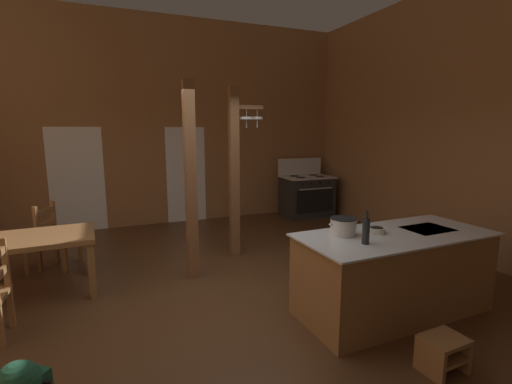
% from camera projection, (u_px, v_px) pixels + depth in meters
% --- Properties ---
extents(ground_plane, '(8.59, 8.81, 0.10)m').
position_uv_depth(ground_plane, '(226.00, 306.00, 4.27)').
color(ground_plane, '#4C301C').
extents(wall_back, '(8.59, 0.14, 4.28)m').
position_uv_depth(wall_back, '(165.00, 123.00, 7.60)').
color(wall_back, '#93663F').
rests_on(wall_back, ground_plane).
extents(wall_right, '(0.14, 8.81, 4.28)m').
position_uv_depth(wall_right, '(479.00, 120.00, 5.38)').
color(wall_right, '#93663F').
rests_on(wall_right, ground_plane).
extents(glazed_door_back_left, '(1.00, 0.01, 2.05)m').
position_uv_depth(glazed_door_back_left, '(77.00, 180.00, 7.07)').
color(glazed_door_back_left, white).
rests_on(glazed_door_back_left, ground_plane).
extents(glazed_panel_back_right, '(0.84, 0.01, 2.05)m').
position_uv_depth(glazed_panel_back_right, '(186.00, 175.00, 7.87)').
color(glazed_panel_back_right, white).
rests_on(glazed_panel_back_right, ground_plane).
extents(kitchen_island, '(2.19, 1.02, 0.90)m').
position_uv_depth(kitchen_island, '(393.00, 273.00, 3.98)').
color(kitchen_island, brown).
rests_on(kitchen_island, ground_plane).
extents(stove_range, '(1.15, 0.83, 1.32)m').
position_uv_depth(stove_range, '(306.00, 195.00, 8.45)').
color(stove_range, '#252525').
rests_on(stove_range, ground_plane).
extents(support_post_with_pot_rack, '(0.55, 0.25, 2.63)m').
position_uv_depth(support_post_with_pot_rack, '(236.00, 168.00, 5.65)').
color(support_post_with_pot_rack, brown).
rests_on(support_post_with_pot_rack, ground_plane).
extents(support_post_center, '(0.14, 0.14, 2.63)m').
position_uv_depth(support_post_center, '(191.00, 182.00, 4.77)').
color(support_post_center, brown).
rests_on(support_post_center, ground_plane).
extents(step_stool, '(0.37, 0.30, 0.30)m').
position_uv_depth(step_stool, '(443.00, 351.00, 3.03)').
color(step_stool, brown).
rests_on(step_stool, ground_plane).
extents(dining_table, '(1.74, 0.98, 0.74)m').
position_uv_depth(dining_table, '(16.00, 246.00, 4.27)').
color(dining_table, brown).
rests_on(dining_table, ground_plane).
extents(ladderback_chair_near_window, '(0.51, 0.51, 0.95)m').
position_uv_depth(ladderback_chair_near_window, '(3.00, 244.00, 4.97)').
color(ladderback_chair_near_window, brown).
rests_on(ladderback_chair_near_window, ground_plane).
extents(ladderback_chair_at_table_end, '(0.59, 0.59, 0.95)m').
position_uv_depth(ladderback_chair_at_table_end, '(56.00, 238.00, 5.26)').
color(ladderback_chair_at_table_end, brown).
rests_on(ladderback_chair_at_table_end, ground_plane).
extents(stockpot_on_counter, '(0.35, 0.28, 0.18)m').
position_uv_depth(stockpot_on_counter, '(343.00, 226.00, 3.83)').
color(stockpot_on_counter, silver).
rests_on(stockpot_on_counter, kitchen_island).
extents(mixing_bowl_on_counter, '(0.17, 0.17, 0.06)m').
position_uv_depth(mixing_bowl_on_counter, '(376.00, 230.00, 3.91)').
color(mixing_bowl_on_counter, silver).
rests_on(mixing_bowl_on_counter, kitchen_island).
extents(bottle_tall_on_counter, '(0.07, 0.07, 0.34)m').
position_uv_depth(bottle_tall_on_counter, '(366.00, 231.00, 3.53)').
color(bottle_tall_on_counter, '#1E2328').
rests_on(bottle_tall_on_counter, kitchen_island).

